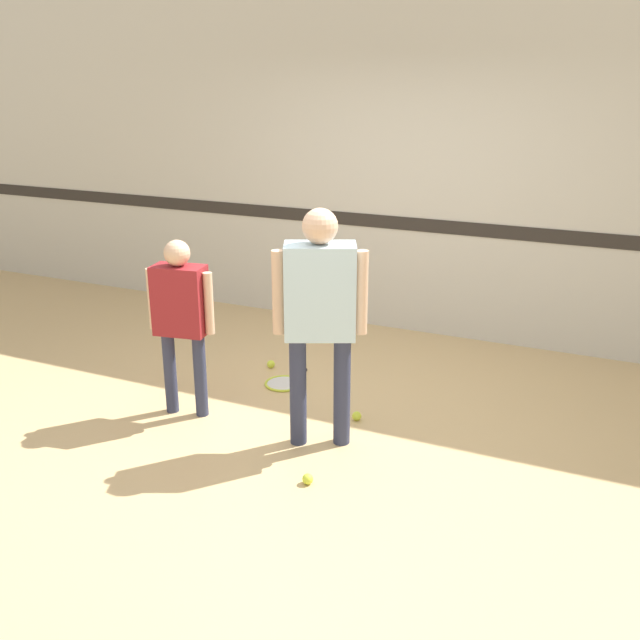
{
  "coord_description": "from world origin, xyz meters",
  "views": [
    {
      "loc": [
        1.93,
        -3.94,
        2.32
      ],
      "look_at": [
        0.19,
        -0.1,
        0.86
      ],
      "focal_mm": 40.0,
      "sensor_mm": 36.0,
      "label": 1
    }
  ],
  "objects_px": {
    "racket_spare_on_floor": "(285,383)",
    "tennis_ball_stray_left": "(357,416)",
    "tennis_ball_near_instructor": "(308,479)",
    "tennis_ball_by_spare_racket": "(271,364)",
    "person_student_left": "(181,309)",
    "person_instructor": "(320,304)"
  },
  "relations": [
    {
      "from": "person_instructor",
      "to": "person_student_left",
      "type": "relative_size",
      "value": 1.23
    },
    {
      "from": "tennis_ball_near_instructor",
      "to": "tennis_ball_by_spare_racket",
      "type": "height_order",
      "value": "same"
    },
    {
      "from": "person_instructor",
      "to": "tennis_ball_by_spare_racket",
      "type": "bearing_deg",
      "value": 107.94
    },
    {
      "from": "person_student_left",
      "to": "tennis_ball_stray_left",
      "type": "bearing_deg",
      "value": 8.95
    },
    {
      "from": "person_instructor",
      "to": "tennis_ball_by_spare_racket",
      "type": "relative_size",
      "value": 23.72
    },
    {
      "from": "racket_spare_on_floor",
      "to": "person_instructor",
      "type": "bearing_deg",
      "value": -131.82
    },
    {
      "from": "racket_spare_on_floor",
      "to": "tennis_ball_stray_left",
      "type": "xyz_separation_m",
      "value": [
        0.75,
        -0.35,
        0.02
      ]
    },
    {
      "from": "tennis_ball_near_instructor",
      "to": "tennis_ball_stray_left",
      "type": "distance_m",
      "value": 0.89
    },
    {
      "from": "tennis_ball_near_instructor",
      "to": "tennis_ball_by_spare_racket",
      "type": "bearing_deg",
      "value": 125.03
    },
    {
      "from": "person_student_left",
      "to": "racket_spare_on_floor",
      "type": "distance_m",
      "value": 1.15
    },
    {
      "from": "tennis_ball_by_spare_racket",
      "to": "person_instructor",
      "type": "bearing_deg",
      "value": -47.77
    },
    {
      "from": "person_instructor",
      "to": "tennis_ball_by_spare_racket",
      "type": "height_order",
      "value": "person_instructor"
    },
    {
      "from": "person_instructor",
      "to": "racket_spare_on_floor",
      "type": "relative_size",
      "value": 3.12
    },
    {
      "from": "person_instructor",
      "to": "tennis_ball_near_instructor",
      "type": "bearing_deg",
      "value": -98.16
    },
    {
      "from": "person_student_left",
      "to": "racket_spare_on_floor",
      "type": "xyz_separation_m",
      "value": [
        0.41,
        0.74,
        -0.78
      ]
    },
    {
      "from": "tennis_ball_near_instructor",
      "to": "tennis_ball_stray_left",
      "type": "bearing_deg",
      "value": 92.36
    },
    {
      "from": "tennis_ball_near_instructor",
      "to": "tennis_ball_by_spare_racket",
      "type": "distance_m",
      "value": 1.81
    },
    {
      "from": "person_student_left",
      "to": "racket_spare_on_floor",
      "type": "height_order",
      "value": "person_student_left"
    },
    {
      "from": "racket_spare_on_floor",
      "to": "tennis_ball_stray_left",
      "type": "height_order",
      "value": "tennis_ball_stray_left"
    },
    {
      "from": "tennis_ball_near_instructor",
      "to": "tennis_ball_stray_left",
      "type": "relative_size",
      "value": 1.0
    },
    {
      "from": "person_instructor",
      "to": "tennis_ball_near_instructor",
      "type": "distance_m",
      "value": 1.07
    },
    {
      "from": "tennis_ball_near_instructor",
      "to": "tennis_ball_by_spare_racket",
      "type": "xyz_separation_m",
      "value": [
        -1.04,
        1.48,
        0.0
      ]
    }
  ]
}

